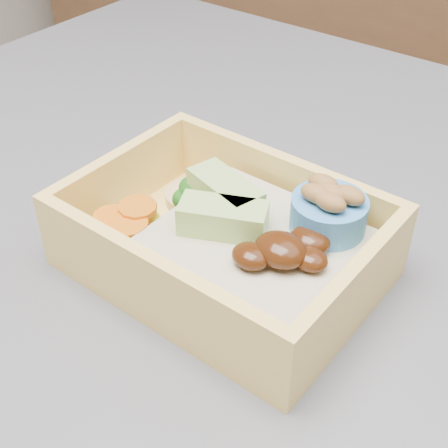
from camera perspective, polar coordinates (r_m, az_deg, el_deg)
The scene contains 1 object.
bento_box at distance 0.37m, azimuth 0.85°, elevation -1.63°, with size 0.18×0.13×0.07m.
Camera 1 is at (-0.04, -0.28, 1.18)m, focal length 50.00 mm.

